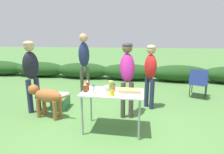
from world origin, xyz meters
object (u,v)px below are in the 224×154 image
at_px(paper_cup_stack, 106,91).
at_px(camp_chair_green_behind_table, 199,82).
at_px(folding_table, 113,96).
at_px(spice_jar, 113,87).
at_px(mustard_bottle, 112,92).
at_px(cooler_box, 61,102).
at_px(food_tray, 129,91).
at_px(dog, 46,96).
at_px(plate_stack, 97,90).
at_px(relish_jar, 111,87).
at_px(beer_bottle, 85,88).
at_px(mayo_bottle, 94,89).
at_px(ketchup_bottle, 88,85).
at_px(standing_person_in_dark_puffer, 127,70).
at_px(standing_person_in_navy_coat, 31,69).
at_px(standing_person_in_red_jacket, 150,70).
at_px(standing_person_in_olive_jacket, 84,58).
at_px(mixing_bowl, 109,87).

xyz_separation_m(paper_cup_stack, camp_chair_green_behind_table, (2.23, 2.42, -0.34)).
bearing_deg(folding_table, spice_jar, 84.33).
height_order(mustard_bottle, cooler_box, mustard_bottle).
xyz_separation_m(food_tray, dog, (-1.80, 0.29, -0.30)).
height_order(food_tray, plate_stack, food_tray).
bearing_deg(relish_jar, beer_bottle, -171.32).
height_order(beer_bottle, relish_jar, relish_jar).
bearing_deg(mustard_bottle, mayo_bottle, 173.03).
distance_m(mayo_bottle, cooler_box, 1.63).
relative_size(paper_cup_stack, camp_chair_green_behind_table, 0.17).
bearing_deg(spice_jar, beer_bottle, -162.14).
xyz_separation_m(folding_table, ketchup_bottle, (-0.47, 0.02, 0.17)).
distance_m(folding_table, standing_person_in_dark_puffer, 0.80).
height_order(food_tray, standing_person_in_navy_coat, standing_person_in_navy_coat).
bearing_deg(cooler_box, relish_jar, -124.91).
bearing_deg(camp_chair_green_behind_table, dog, -128.50).
relative_size(paper_cup_stack, dog, 0.14).
height_order(folding_table, cooler_box, folding_table).
bearing_deg(standing_person_in_navy_coat, beer_bottle, -89.84).
bearing_deg(standing_person_in_red_jacket, standing_person_in_olive_jacket, -149.48).
relative_size(beer_bottle, standing_person_in_navy_coat, 0.10).
height_order(plate_stack, beer_bottle, beer_bottle).
xyz_separation_m(standing_person_in_dark_puffer, dog, (-1.70, -0.37, -0.56)).
height_order(food_tray, camp_chair_green_behind_table, camp_chair_green_behind_table).
height_order(ketchup_bottle, mayo_bottle, ketchup_bottle).
xyz_separation_m(folding_table, standing_person_in_dark_puffer, (0.20, 0.68, 0.37)).
bearing_deg(spice_jar, paper_cup_stack, -111.93).
height_order(plate_stack, dog, plate_stack).
relative_size(ketchup_bottle, camp_chair_green_behind_table, 0.24).
xyz_separation_m(food_tray, beer_bottle, (-0.78, -0.11, 0.05)).
distance_m(paper_cup_stack, cooler_box, 1.77).
relative_size(relish_jar, standing_person_in_red_jacket, 0.13).
bearing_deg(standing_person_in_red_jacket, cooler_box, -119.84).
bearing_deg(dog, food_tray, -90.00).
bearing_deg(beer_bottle, spice_jar, 17.86).
distance_m(mixing_bowl, relish_jar, 0.22).
height_order(paper_cup_stack, ketchup_bottle, ketchup_bottle).
bearing_deg(spice_jar, standing_person_in_red_jacket, 58.28).
relative_size(paper_cup_stack, standing_person_in_red_jacket, 0.09).
distance_m(plate_stack, relish_jar, 0.28).
height_order(food_tray, ketchup_bottle, ketchup_bottle).
xyz_separation_m(folding_table, cooler_box, (-1.42, 0.80, -0.49)).
height_order(mixing_bowl, mustard_bottle, mustard_bottle).
distance_m(beer_bottle, mayo_bottle, 0.21).
distance_m(food_tray, standing_person_in_navy_coat, 2.32).
xyz_separation_m(relish_jar, standing_person_in_red_jacket, (0.74, 1.23, 0.12)).
bearing_deg(cooler_box, standing_person_in_olive_jacket, -19.70).
bearing_deg(mayo_bottle, mustard_bottle, -6.97).
distance_m(food_tray, dog, 1.85).
distance_m(ketchup_bottle, mayo_bottle, 0.27).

